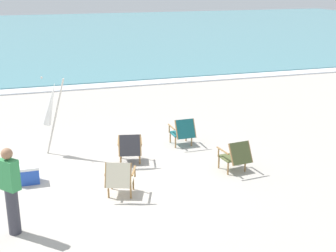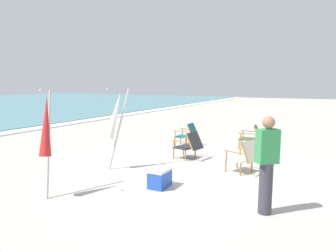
% 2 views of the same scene
% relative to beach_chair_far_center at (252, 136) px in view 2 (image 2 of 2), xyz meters
% --- Properties ---
extents(ground_plane, '(80.00, 80.00, 0.00)m').
position_rel_beach_chair_far_center_xyz_m(ground_plane, '(-2.96, 0.81, -0.43)').
color(ground_plane, '#B2AAA0').
extents(beach_chair_far_center, '(0.65, 0.79, 0.79)m').
position_rel_beach_chair_far_center_xyz_m(beach_chair_far_center, '(0.00, 0.00, 0.00)').
color(beach_chair_far_center, '#515B33').
rests_on(beach_chair_far_center, ground).
extents(beach_chair_front_left, '(0.72, 0.85, 0.79)m').
position_rel_beach_chair_far_center_xyz_m(beach_chair_front_left, '(-2.25, 1.28, -0.00)').
color(beach_chair_front_left, '#28282D').
rests_on(beach_chair_front_left, ground).
extents(beach_chair_front_right, '(0.78, 0.84, 0.81)m').
position_rel_beach_chair_far_center_xyz_m(beach_chair_front_right, '(-2.87, -0.45, 0.01)').
color(beach_chair_front_right, beige).
rests_on(beach_chair_front_right, ground).
extents(beach_chair_back_left, '(0.61, 0.74, 0.80)m').
position_rel_beach_chair_far_center_xyz_m(beach_chair_back_left, '(-0.59, 2.06, 0.00)').
color(beach_chair_back_left, '#196066').
rests_on(beach_chair_back_left, ground).
extents(umbrella_furled_red, '(0.63, 0.48, 2.05)m').
position_rel_beach_chair_far_center_xyz_m(umbrella_furled_red, '(-6.07, 2.53, 0.92)').
color(umbrella_furled_red, '#B7B2A8').
rests_on(umbrella_furled_red, ground).
extents(umbrella_furled_white, '(0.66, 0.45, 2.05)m').
position_rel_beach_chair_far_center_xyz_m(umbrella_furled_white, '(-3.98, 2.54, 0.92)').
color(umbrella_furled_white, '#B7B2A8').
rests_on(umbrella_furled_white, ground).
extents(person_near_chairs, '(0.37, 0.39, 1.63)m').
position_rel_beach_chair_far_center_xyz_m(person_near_chairs, '(-4.98, -1.31, 0.41)').
color(person_near_chairs, '#383842').
rests_on(person_near_chairs, ground).
extents(cooler_box, '(0.49, 0.35, 0.40)m').
position_rel_beach_chair_far_center_xyz_m(cooler_box, '(-4.68, 0.87, -0.22)').
color(cooler_box, blue).
rests_on(cooler_box, ground).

